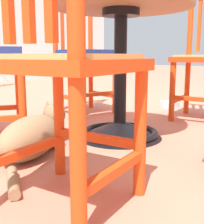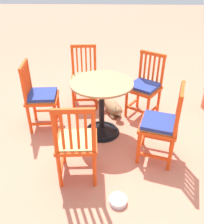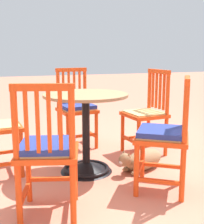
# 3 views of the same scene
# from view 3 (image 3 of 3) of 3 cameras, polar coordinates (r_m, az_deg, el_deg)

# --- Properties ---
(ground_plane) EXTENTS (24.00, 24.00, 0.00)m
(ground_plane) POSITION_cam_3_polar(r_m,az_deg,el_deg) (3.01, -4.38, -10.35)
(ground_plane) COLOR #C6755B
(cafe_table) EXTENTS (0.76, 0.76, 0.73)m
(cafe_table) POSITION_cam_3_polar(r_m,az_deg,el_deg) (2.85, -2.95, -5.51)
(cafe_table) COLOR black
(cafe_table) RESTS_ON ground_plane
(orange_chair_tucked_in) EXTENTS (0.56, 0.56, 0.91)m
(orange_chair_tucked_in) POSITION_cam_3_polar(r_m,az_deg,el_deg) (2.47, 11.50, -4.40)
(orange_chair_tucked_in) COLOR #D64214
(orange_chair_tucked_in) RESTS_ON ground_plane
(orange_chair_at_corner) EXTENTS (0.43, 0.43, 0.91)m
(orange_chair_at_corner) POSITION_cam_3_polar(r_m,az_deg,el_deg) (3.37, 8.22, -0.42)
(orange_chair_at_corner) COLOR #D64214
(orange_chair_at_corner) RESTS_ON ground_plane
(orange_chair_near_fence) EXTENTS (0.43, 0.43, 0.91)m
(orange_chair_near_fence) POSITION_cam_3_polar(r_m,az_deg,el_deg) (3.60, -4.78, 0.60)
(orange_chair_near_fence) COLOR #D64214
(orange_chair_near_fence) RESTS_ON ground_plane
(orange_chair_facing_out) EXTENTS (0.50, 0.50, 0.91)m
(orange_chair_facing_out) POSITION_cam_3_polar(r_m,az_deg,el_deg) (2.09, -10.00, -7.16)
(orange_chair_facing_out) COLOR #D64214
(orange_chair_facing_out) RESTS_ON ground_plane
(tabby_cat) EXTENTS (0.64, 0.47, 0.23)m
(tabby_cat) POSITION_cam_3_polar(r_m,az_deg,el_deg) (2.96, 7.24, -8.83)
(tabby_cat) COLOR #8E704C
(tabby_cat) RESTS_ON ground_plane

